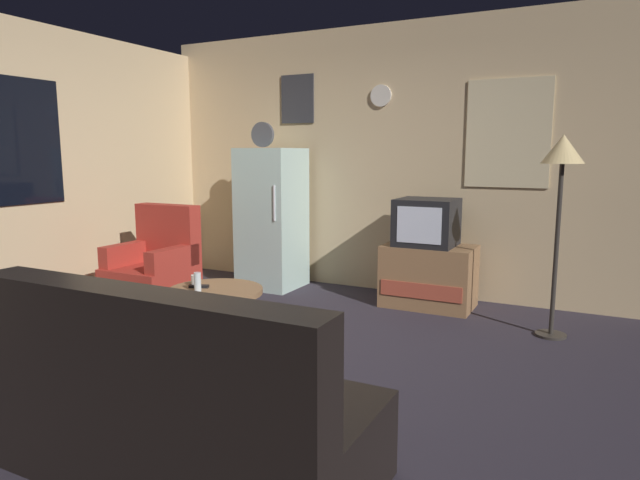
% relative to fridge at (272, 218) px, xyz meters
% --- Properties ---
extents(ground_plane, '(12.00, 12.00, 0.00)m').
position_rel_fridge_xyz_m(ground_plane, '(1.09, -2.00, -0.75)').
color(ground_plane, '#2D2833').
extents(wall_with_art, '(5.20, 0.12, 2.74)m').
position_rel_fridge_xyz_m(wall_with_art, '(1.10, 0.45, 0.62)').
color(wall_with_art, '#D1B284').
rests_on(wall_with_art, ground_plane).
extents(wall_left_with_window, '(0.12, 5.20, 2.60)m').
position_rel_fridge_xyz_m(wall_left_with_window, '(-1.46, -2.00, 0.55)').
color(wall_left_with_window, '#D1B284').
rests_on(wall_left_with_window, ground_plane).
extents(fridge, '(0.60, 0.62, 1.77)m').
position_rel_fridge_xyz_m(fridge, '(0.00, 0.00, 0.00)').
color(fridge, silver).
rests_on(fridge, ground_plane).
extents(tv_stand, '(0.84, 0.53, 0.59)m').
position_rel_fridge_xyz_m(tv_stand, '(1.75, -0.01, -0.46)').
color(tv_stand, '#8E6642').
rests_on(tv_stand, ground_plane).
extents(crt_tv, '(0.54, 0.51, 0.44)m').
position_rel_fridge_xyz_m(crt_tv, '(1.71, -0.01, 0.05)').
color(crt_tv, black).
rests_on(crt_tv, tv_stand).
extents(standing_lamp, '(0.32, 0.32, 1.59)m').
position_rel_fridge_xyz_m(standing_lamp, '(2.87, -0.43, 0.60)').
color(standing_lamp, '#332D28').
rests_on(standing_lamp, ground_plane).
extents(coffee_table, '(0.72, 0.72, 0.43)m').
position_rel_fridge_xyz_m(coffee_table, '(0.59, -1.78, -0.54)').
color(coffee_table, '#8E6642').
rests_on(coffee_table, ground_plane).
extents(wine_glass, '(0.05, 0.05, 0.15)m').
position_rel_fridge_xyz_m(wine_glass, '(0.54, -1.92, -0.25)').
color(wine_glass, silver).
rests_on(wine_glass, coffee_table).
extents(mug_ceramic_white, '(0.08, 0.08, 0.09)m').
position_rel_fridge_xyz_m(mug_ceramic_white, '(0.41, -1.78, -0.28)').
color(mug_ceramic_white, silver).
rests_on(mug_ceramic_white, coffee_table).
extents(remote_control, '(0.16, 0.10, 0.02)m').
position_rel_fridge_xyz_m(remote_control, '(0.46, -1.80, -0.31)').
color(remote_control, black).
rests_on(remote_control, coffee_table).
extents(armchair, '(0.68, 0.68, 0.96)m').
position_rel_fridge_xyz_m(armchair, '(-0.57, -1.19, -0.42)').
color(armchair, '#A52D23').
rests_on(armchair, ground_plane).
extents(couch, '(1.70, 0.80, 0.92)m').
position_rel_fridge_xyz_m(couch, '(1.55, -3.28, -0.44)').
color(couch, black).
rests_on(couch, ground_plane).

